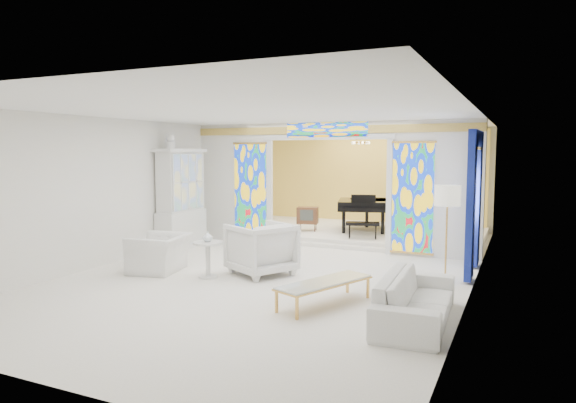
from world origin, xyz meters
The scene contains 24 objects.
floor centered at (0.00, 0.00, 0.00)m, with size 12.00×12.00×0.00m, color white.
ceiling centered at (0.00, 0.00, 3.00)m, with size 7.00×12.00×0.02m, color white.
wall_back centered at (0.00, 6.00, 1.50)m, with size 7.00×0.02×3.00m, color silver.
wall_front centered at (0.00, -6.00, 1.50)m, with size 7.00×0.02×3.00m, color silver.
wall_left centered at (-3.50, 0.00, 1.50)m, with size 0.02×12.00×3.00m, color silver.
wall_right centered at (3.50, 0.00, 1.50)m, with size 0.02×12.00×3.00m, color silver.
partition_wall centered at (0.00, 2.00, 1.65)m, with size 7.00×0.22×3.00m.
stained_glass_left centered at (-2.03, 1.89, 1.30)m, with size 0.90×0.04×2.40m, color gold.
stained_glass_right centered at (2.03, 1.89, 1.30)m, with size 0.90×0.04×2.40m, color gold.
stained_glass_transom centered at (0.00, 1.89, 2.82)m, with size 2.00×0.04×0.34m, color gold.
alcove_platform centered at (0.00, 4.10, 0.09)m, with size 6.80×3.80×0.18m, color white.
gold_curtain_back centered at (0.00, 5.88, 1.50)m, with size 6.70×0.10×2.90m, color #EED152.
chandelier centered at (0.20, 4.00, 2.55)m, with size 0.48×0.48×0.30m, color #C49344.
blue_drapes centered at (3.40, 0.70, 1.58)m, with size 0.14×1.85×2.65m.
china_cabinet centered at (-3.22, 0.60, 1.17)m, with size 0.56×1.46×2.72m.
armchair_left centered at (-2.13, -1.60, 0.35)m, with size 1.09×0.95×0.71m, color silver.
armchair_right centered at (-0.23, -0.99, 0.49)m, with size 1.05×1.08×0.98m, color white.
sofa centered at (2.95, -2.52, 0.32)m, with size 2.19×0.86×0.64m, color silver.
side_table centered at (-1.00, -1.62, 0.44)m, with size 0.60×0.60×0.67m.
vase centered at (-1.00, -1.62, 0.77)m, with size 0.19×0.19×0.19m, color silver.
coffee_table centered at (1.55, -2.33, 0.34)m, with size 1.11×1.73×0.37m.
floor_lamp centered at (3.07, -0.52, 1.49)m, with size 0.54×0.54×1.75m.
grand_piano centered at (0.40, 4.13, 0.86)m, with size 1.82×2.78×1.01m.
tv_console centered at (-1.04, 3.27, 0.59)m, with size 0.62×0.49×0.64m.
Camera 1 is at (4.20, -9.44, 2.31)m, focal length 32.00 mm.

